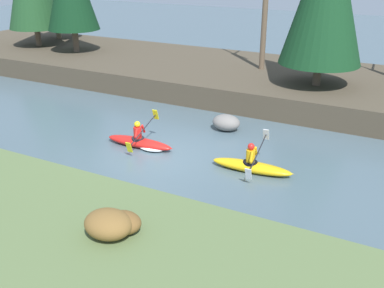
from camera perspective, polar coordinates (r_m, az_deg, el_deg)
The scene contains 9 objects.
ground_plane at distance 15.91m, azimuth -4.11°, elevation -1.78°, with size 90.00×90.00×0.00m, color #4C606B.
riverbank_near at distance 11.72m, azimuth -19.86°, elevation -10.75°, with size 44.00×5.34×0.83m.
riverbank_far at distance 24.00m, azimuth 8.11°, elevation 8.06°, with size 44.00×8.48×1.08m.
bare_tree_upstream at distance 23.62m, azimuth 9.45°, elevation 17.37°, with size 3.91×3.87×7.13m.
shrub_clump_nearest at distance 10.28m, azimuth -10.59°, elevation -9.96°, with size 1.13×0.95×0.61m.
shrub_clump_second at distance 10.41m, azimuth -8.74°, elevation -9.81°, with size 0.87×0.72×0.47m.
kayaker_lead at distance 14.94m, azimuth 7.66°, elevation -2.72°, with size 2.79×2.07×1.20m.
kayaker_middle at distance 16.76m, azimuth -6.38°, elevation 0.21°, with size 2.78×2.07×1.20m.
boulder_midstream at distance 18.30m, azimuth 4.37°, elevation 2.73°, with size 1.15×0.90×0.65m.
Camera 1 is at (7.69, -12.21, 6.68)m, focal length 42.00 mm.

